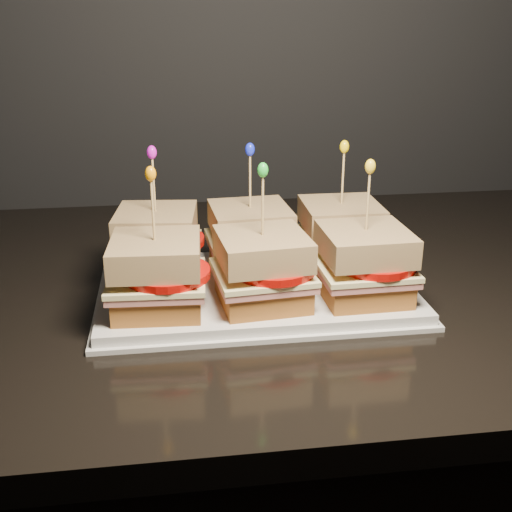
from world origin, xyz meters
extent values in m
cube|color=black|center=(-0.06, 1.64, 0.87)|extent=(2.54, 0.74, 0.03)
cube|color=white|center=(-0.18, 1.57, 0.90)|extent=(0.38, 0.24, 0.02)
cube|color=white|center=(-0.18, 1.57, 0.89)|extent=(0.40, 0.25, 0.01)
cube|color=brown|center=(-0.30, 1.62, 0.92)|extent=(0.11, 0.11, 0.03)
cube|color=#B96862|center=(-0.30, 1.62, 0.94)|extent=(0.12, 0.11, 0.01)
cube|color=#F5EBA2|center=(-0.30, 1.62, 0.95)|extent=(0.12, 0.12, 0.01)
cylinder|color=#B30C06|center=(-0.29, 1.62, 0.95)|extent=(0.10, 0.10, 0.01)
cube|color=#542E0F|center=(-0.30, 1.62, 0.97)|extent=(0.11, 0.11, 0.03)
cylinder|color=tan|center=(-0.30, 1.62, 1.02)|extent=(0.00, 0.00, 0.09)
ellipsoid|color=#CD10CA|center=(-0.30, 1.62, 1.07)|extent=(0.01, 0.01, 0.02)
cube|color=brown|center=(-0.18, 1.62, 0.92)|extent=(0.10, 0.10, 0.03)
cube|color=#B96862|center=(-0.18, 1.62, 0.94)|extent=(0.11, 0.11, 0.01)
cube|color=#F5EBA2|center=(-0.18, 1.62, 0.95)|extent=(0.12, 0.11, 0.01)
cylinder|color=#B30C06|center=(-0.17, 1.62, 0.95)|extent=(0.10, 0.10, 0.01)
cube|color=#542E0F|center=(-0.18, 1.62, 0.97)|extent=(0.11, 0.11, 0.03)
cylinder|color=tan|center=(-0.18, 1.62, 1.02)|extent=(0.00, 0.00, 0.09)
ellipsoid|color=#1524E2|center=(-0.18, 1.62, 1.07)|extent=(0.01, 0.01, 0.02)
cube|color=brown|center=(-0.06, 1.62, 0.92)|extent=(0.10, 0.10, 0.03)
cube|color=#B96862|center=(-0.06, 1.62, 0.94)|extent=(0.11, 0.10, 0.01)
cube|color=#F5EBA2|center=(-0.06, 1.62, 0.95)|extent=(0.11, 0.11, 0.01)
cylinder|color=#B30C06|center=(-0.05, 1.62, 0.95)|extent=(0.10, 0.10, 0.01)
cube|color=#542E0F|center=(-0.06, 1.62, 0.97)|extent=(0.10, 0.10, 0.03)
cylinder|color=tan|center=(-0.06, 1.62, 1.02)|extent=(0.00, 0.00, 0.09)
ellipsoid|color=yellow|center=(-0.06, 1.62, 1.07)|extent=(0.01, 0.01, 0.02)
cube|color=brown|center=(-0.30, 1.51, 0.92)|extent=(0.10, 0.10, 0.03)
cube|color=#B96862|center=(-0.30, 1.51, 0.94)|extent=(0.11, 0.11, 0.01)
cube|color=#F5EBA2|center=(-0.30, 1.51, 0.95)|extent=(0.11, 0.11, 0.01)
cylinder|color=#B30C06|center=(-0.29, 1.51, 0.95)|extent=(0.10, 0.10, 0.01)
cube|color=#542E0F|center=(-0.30, 1.51, 0.97)|extent=(0.10, 0.10, 0.03)
cylinder|color=tan|center=(-0.30, 1.51, 1.02)|extent=(0.00, 0.00, 0.09)
ellipsoid|color=orange|center=(-0.30, 1.51, 1.07)|extent=(0.01, 0.01, 0.02)
cube|color=brown|center=(-0.18, 1.51, 0.92)|extent=(0.11, 0.11, 0.03)
cube|color=#B96862|center=(-0.18, 1.51, 0.94)|extent=(0.12, 0.11, 0.01)
cube|color=#F5EBA2|center=(-0.18, 1.51, 0.95)|extent=(0.12, 0.11, 0.01)
cylinder|color=#B30C06|center=(-0.17, 1.51, 0.95)|extent=(0.10, 0.10, 0.01)
cube|color=#542E0F|center=(-0.18, 1.51, 0.97)|extent=(0.11, 0.11, 0.03)
cylinder|color=tan|center=(-0.18, 1.51, 1.02)|extent=(0.00, 0.00, 0.09)
ellipsoid|color=green|center=(-0.18, 1.51, 1.07)|extent=(0.01, 0.01, 0.02)
cube|color=brown|center=(-0.06, 1.51, 0.92)|extent=(0.10, 0.10, 0.03)
cube|color=#B96862|center=(-0.06, 1.51, 0.94)|extent=(0.11, 0.11, 0.01)
cube|color=#F5EBA2|center=(-0.06, 1.51, 0.95)|extent=(0.11, 0.11, 0.01)
cylinder|color=#B30C06|center=(-0.05, 1.51, 0.95)|extent=(0.10, 0.10, 0.01)
cube|color=#542E0F|center=(-0.06, 1.51, 0.97)|extent=(0.10, 0.10, 0.03)
cylinder|color=tan|center=(-0.06, 1.51, 1.02)|extent=(0.00, 0.00, 0.09)
ellipsoid|color=yellow|center=(-0.06, 1.51, 1.07)|extent=(0.01, 0.01, 0.02)
camera|label=1|loc=(-0.29, 0.84, 1.23)|focal=45.00mm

